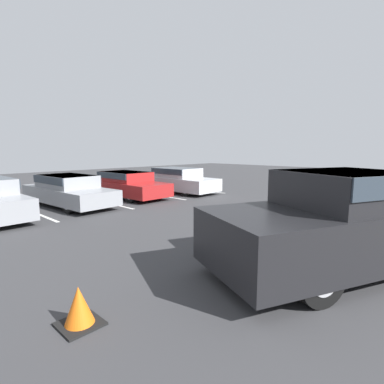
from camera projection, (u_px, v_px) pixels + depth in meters
ground_plane at (384, 257)px, 6.33m from camera, size 60.00×60.00×0.00m
stall_stripe_b at (32, 211)px, 10.95m from camera, size 0.12×4.68×0.01m
stall_stripe_c at (102, 202)px, 12.98m from camera, size 0.12×4.68×0.01m
stall_stripe_d at (153, 195)px, 15.02m from camera, size 0.12×4.68×0.01m
stall_stripe_e at (192, 189)px, 17.05m from camera, size 0.12×4.68×0.01m
pickup_truck at (356, 220)px, 5.72m from camera, size 6.23×4.29×1.87m
parked_sedan_b at (68, 189)px, 11.96m from camera, size 2.01×4.78×1.24m
parked_sedan_c at (126, 184)px, 14.13m from camera, size 1.87×4.61×1.21m
parked_sedan_d at (178, 179)px, 15.86m from camera, size 1.78×4.55×1.28m
traffic_cone at (79, 308)px, 3.86m from camera, size 0.52×0.52×0.53m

